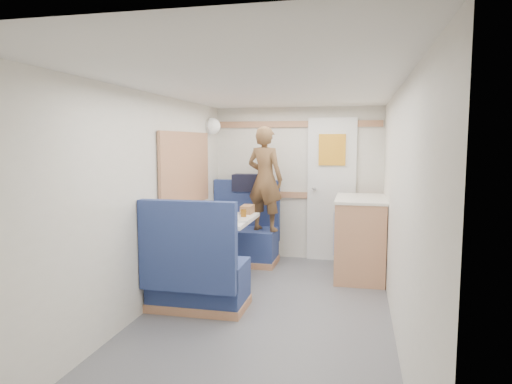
% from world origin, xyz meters
% --- Properties ---
extents(floor, '(4.50, 4.50, 0.00)m').
position_xyz_m(floor, '(0.00, 0.00, 0.00)').
color(floor, '#515156').
rests_on(floor, ground).
extents(ceiling, '(4.50, 4.50, 0.00)m').
position_xyz_m(ceiling, '(0.00, 0.00, 2.00)').
color(ceiling, silver).
rests_on(ceiling, wall_back).
extents(wall_back, '(2.20, 0.02, 2.00)m').
position_xyz_m(wall_back, '(0.00, 2.25, 1.00)').
color(wall_back, silver).
rests_on(wall_back, floor).
extents(wall_left, '(0.02, 4.50, 2.00)m').
position_xyz_m(wall_left, '(-1.10, 0.00, 1.00)').
color(wall_left, silver).
rests_on(wall_left, floor).
extents(wall_right, '(0.02, 4.50, 2.00)m').
position_xyz_m(wall_right, '(1.10, 0.00, 1.00)').
color(wall_right, silver).
rests_on(wall_right, floor).
extents(oak_trim_low, '(2.15, 0.02, 0.08)m').
position_xyz_m(oak_trim_low, '(0.00, 2.23, 0.85)').
color(oak_trim_low, '#9E6847').
rests_on(oak_trim_low, wall_back).
extents(oak_trim_high, '(2.15, 0.02, 0.08)m').
position_xyz_m(oak_trim_high, '(0.00, 2.23, 1.78)').
color(oak_trim_high, '#9E6847').
rests_on(oak_trim_high, wall_back).
extents(side_window, '(0.04, 1.30, 0.72)m').
position_xyz_m(side_window, '(-1.08, 1.00, 1.25)').
color(side_window, '#959C84').
rests_on(side_window, wall_left).
extents(rear_door, '(0.62, 0.12, 1.86)m').
position_xyz_m(rear_door, '(0.45, 2.22, 0.97)').
color(rear_door, white).
rests_on(rear_door, wall_back).
extents(dinette_table, '(0.62, 0.92, 0.72)m').
position_xyz_m(dinette_table, '(-0.65, 1.00, 0.57)').
color(dinette_table, white).
rests_on(dinette_table, floor).
extents(bench_far, '(0.90, 0.59, 1.05)m').
position_xyz_m(bench_far, '(-0.65, 1.86, 0.30)').
color(bench_far, navy).
rests_on(bench_far, floor).
extents(bench_near, '(0.90, 0.59, 1.05)m').
position_xyz_m(bench_near, '(-0.65, 0.14, 0.30)').
color(bench_near, navy).
rests_on(bench_near, floor).
extents(ledge, '(0.90, 0.14, 0.04)m').
position_xyz_m(ledge, '(-0.65, 2.12, 0.88)').
color(ledge, '#9E6847').
rests_on(ledge, bench_far).
extents(dome_light, '(0.20, 0.20, 0.20)m').
position_xyz_m(dome_light, '(-1.04, 1.85, 1.75)').
color(dome_light, white).
rests_on(dome_light, wall_left).
extents(galley_counter, '(0.57, 0.92, 0.92)m').
position_xyz_m(galley_counter, '(0.82, 1.55, 0.47)').
color(galley_counter, '#9E6847').
rests_on(galley_counter, floor).
extents(person, '(0.54, 0.44, 1.29)m').
position_xyz_m(person, '(-0.34, 1.76, 1.09)').
color(person, brown).
rests_on(person, bench_far).
extents(duffel_bag, '(0.47, 0.22, 0.22)m').
position_xyz_m(duffel_bag, '(-0.60, 2.12, 1.01)').
color(duffel_bag, black).
rests_on(duffel_bag, ledge).
extents(tray, '(0.34, 0.41, 0.02)m').
position_xyz_m(tray, '(-0.49, 0.91, 0.73)').
color(tray, silver).
rests_on(tray, dinette_table).
extents(orange_fruit, '(0.07, 0.07, 0.07)m').
position_xyz_m(orange_fruit, '(-0.55, 0.87, 0.77)').
color(orange_fruit, '#F4610A').
rests_on(orange_fruit, tray).
extents(cheese_block, '(0.11, 0.07, 0.04)m').
position_xyz_m(cheese_block, '(-0.57, 0.79, 0.76)').
color(cheese_block, '#DDC57F').
rests_on(cheese_block, tray).
extents(wine_glass, '(0.08, 0.08, 0.17)m').
position_xyz_m(wine_glass, '(-0.62, 0.94, 0.84)').
color(wine_glass, white).
rests_on(wine_glass, dinette_table).
extents(tumbler_left, '(0.07, 0.07, 0.11)m').
position_xyz_m(tumbler_left, '(-0.85, 0.63, 0.78)').
color(tumbler_left, white).
rests_on(tumbler_left, dinette_table).
extents(tumbler_right, '(0.07, 0.07, 0.12)m').
position_xyz_m(tumbler_right, '(-0.69, 1.08, 0.78)').
color(tumbler_right, silver).
rests_on(tumbler_right, dinette_table).
extents(beer_glass, '(0.06, 0.06, 0.10)m').
position_xyz_m(beer_glass, '(-0.43, 1.02, 0.77)').
color(beer_glass, brown).
rests_on(beer_glass, dinette_table).
extents(pepper_grinder, '(0.04, 0.04, 0.09)m').
position_xyz_m(pepper_grinder, '(-0.67, 1.02, 0.77)').
color(pepper_grinder, black).
rests_on(pepper_grinder, dinette_table).
extents(salt_grinder, '(0.04, 0.04, 0.10)m').
position_xyz_m(salt_grinder, '(-0.58, 0.93, 0.77)').
color(salt_grinder, white).
rests_on(salt_grinder, dinette_table).
extents(bread_loaf, '(0.13, 0.23, 0.10)m').
position_xyz_m(bread_loaf, '(-0.47, 1.38, 0.77)').
color(bread_loaf, brown).
rests_on(bread_loaf, dinette_table).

